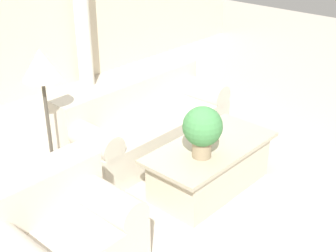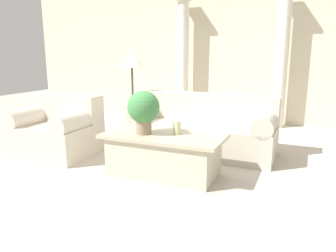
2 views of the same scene
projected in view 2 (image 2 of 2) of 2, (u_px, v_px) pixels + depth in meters
The scene contains 10 objects.
ground_plane at pixel (175, 163), 4.35m from camera, with size 16.00×16.00×0.00m, color #BCB2A3.
wall_back at pixel (232, 44), 6.76m from camera, with size 10.00×0.06×3.20m.
sofa_long at pixel (203, 129), 4.79m from camera, with size 2.05×0.86×0.83m.
loveseat at pixel (57, 129), 4.70m from camera, with size 1.11×0.86×0.83m.
coffee_table at pixel (164, 154), 3.89m from camera, with size 1.42×0.70×0.50m.
potted_plant at pixel (143, 109), 3.81m from camera, with size 0.38×0.38×0.51m.
pillar_candle at pixel (177, 128), 3.82m from camera, with size 0.09×0.09×0.16m.
floor_lamp at pixel (132, 63), 5.14m from camera, with size 0.37×0.37×1.49m.
column_left at pixel (183, 59), 6.94m from camera, with size 0.33×0.33×2.52m.
column_right at pixel (282, 60), 6.16m from camera, with size 0.33×0.33×2.52m.
Camera 2 is at (1.56, -3.83, 1.44)m, focal length 35.00 mm.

